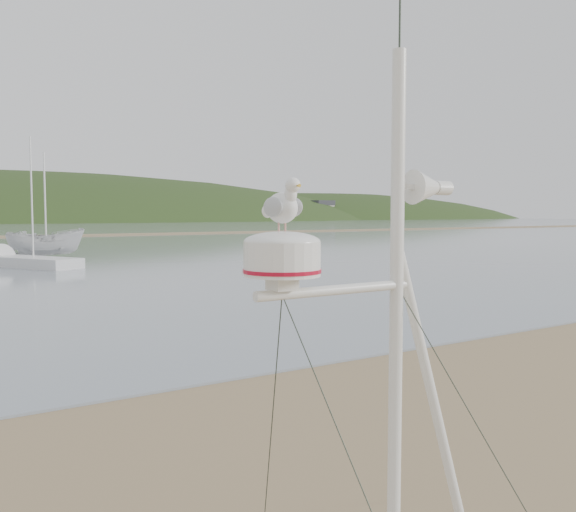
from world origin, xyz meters
TOP-DOWN VIEW (x-y plane):
  - mast_rig at (1.59, -1.46)m, footprint 2.05×2.19m
  - boat_white at (6.46, 34.10)m, footprint 1.83×1.79m
  - sailboat_white_near at (3.65, 29.05)m, footprint 4.71×7.05m

SIDE VIEW (x-z plane):
  - sailboat_white_near at x=3.65m, z-range -3.19..3.80m
  - mast_rig at x=1.59m, z-range -1.20..3.43m
  - boat_white at x=6.46m, z-range 0.04..4.56m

